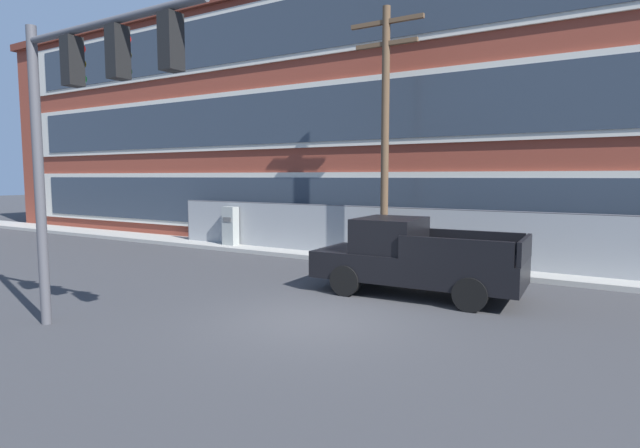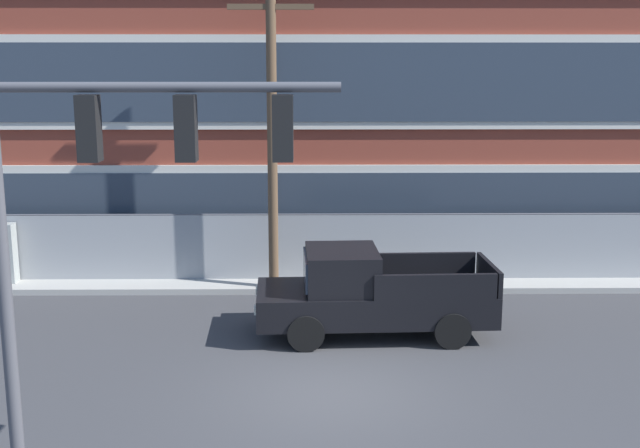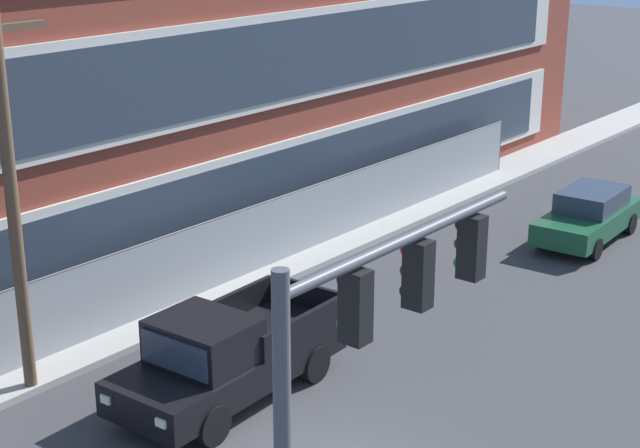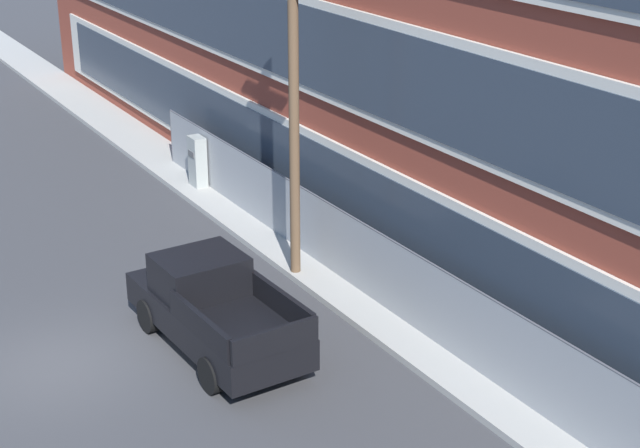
{
  "view_description": "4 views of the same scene",
  "coord_description": "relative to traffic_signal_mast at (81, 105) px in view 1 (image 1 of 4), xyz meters",
  "views": [
    {
      "loc": [
        5.53,
        -8.92,
        3.08
      ],
      "look_at": [
        -2.47,
        4.29,
        1.61
      ],
      "focal_mm": 28.0,
      "sensor_mm": 36.0,
      "label": 1
    },
    {
      "loc": [
        -0.36,
        -14.05,
        6.11
      ],
      "look_at": [
        -0.16,
        3.6,
        2.51
      ],
      "focal_mm": 45.0,
      "sensor_mm": 36.0,
      "label": 2
    },
    {
      "loc": [
        -11.77,
        -9.4,
        9.7
      ],
      "look_at": [
        3.1,
        2.6,
        3.36
      ],
      "focal_mm": 55.0,
      "sensor_mm": 36.0,
      "label": 3
    },
    {
      "loc": [
        18.93,
        -4.63,
        10.83
      ],
      "look_at": [
        2.6,
        5.08,
        3.18
      ],
      "focal_mm": 55.0,
      "sensor_mm": 36.0,
      "label": 4
    }
  ],
  "objects": [
    {
      "name": "electrical_cabinet",
      "position": [
        -5.56,
        10.39,
        -3.5
      ],
      "size": [
        0.62,
        0.43,
        1.8
      ],
      "color": "#939993",
      "rests_on": "ground"
    },
    {
      "name": "sidewalk_building_side",
      "position": [
        3.18,
        10.55,
        -4.32
      ],
      "size": [
        80.0,
        1.86,
        0.16
      ],
      "primitive_type": "cube",
      "color": "#9E9B93",
      "rests_on": "ground"
    },
    {
      "name": "ground_plane",
      "position": [
        3.18,
        3.14,
        -4.4
      ],
      "size": [
        160.0,
        160.0,
        0.0
      ],
      "primitive_type": "plane",
      "color": "#38383A"
    },
    {
      "name": "traffic_signal_mast",
      "position": [
        0.0,
        0.0,
        0.0
      ],
      "size": [
        4.83,
        0.43,
        6.07
      ],
      "color": "#4C4C51",
      "rests_on": "ground"
    },
    {
      "name": "utility_pole_near_corner",
      "position": [
        1.81,
        9.84,
        0.4
      ],
      "size": [
        2.56,
        0.26,
        8.64
      ],
      "color": "brown",
      "rests_on": "ground"
    },
    {
      "name": "chain_link_fence",
      "position": [
        7.32,
        10.67,
        -3.38
      ],
      "size": [
        31.35,
        0.06,
        2.0
      ],
      "color": "gray",
      "rests_on": "ground"
    },
    {
      "name": "pickup_truck_black",
      "position": [
        4.12,
        6.44,
        -3.46
      ],
      "size": [
        5.41,
        2.32,
        1.99
      ],
      "color": "black",
      "rests_on": "ground"
    },
    {
      "name": "brick_mill_building",
      "position": [
        3.11,
        17.42,
        1.16
      ],
      "size": [
        53.75,
        12.47,
        11.1
      ],
      "color": "brown",
      "rests_on": "ground"
    }
  ]
}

